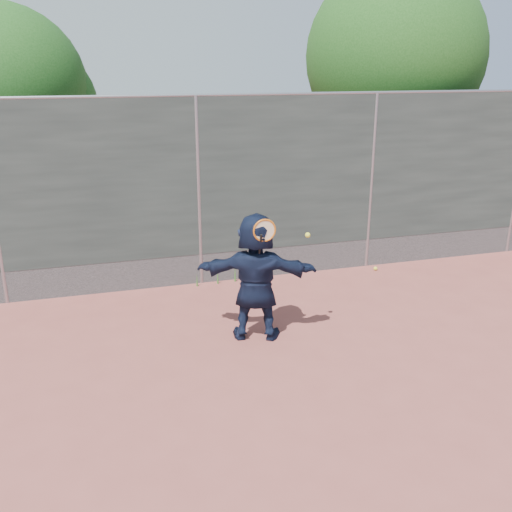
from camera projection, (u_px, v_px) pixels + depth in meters
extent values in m
plane|color=#9E4C42|center=(262.00, 394.00, 6.28)|extent=(80.00, 80.00, 0.00)
imported|color=#121B33|center=(256.00, 277.00, 7.33)|extent=(1.65, 0.98, 1.69)
sphere|color=yellow|center=(375.00, 268.00, 10.01)|extent=(0.07, 0.07, 0.07)
cube|color=#38423D|center=(198.00, 178.00, 8.90)|extent=(20.00, 0.04, 2.50)
cube|color=slate|center=(201.00, 268.00, 9.38)|extent=(20.00, 0.03, 0.50)
cylinder|color=gray|center=(195.00, 95.00, 8.50)|extent=(20.00, 0.05, 0.05)
cylinder|color=gray|center=(199.00, 194.00, 8.98)|extent=(0.06, 0.06, 3.00)
cylinder|color=gray|center=(371.00, 183.00, 9.77)|extent=(0.06, 0.06, 3.00)
torus|color=#C45E12|center=(264.00, 230.00, 6.95)|extent=(0.29, 0.02, 0.29)
cylinder|color=beige|center=(264.00, 230.00, 6.95)|extent=(0.25, 0.01, 0.25)
cylinder|color=black|center=(260.00, 246.00, 7.02)|extent=(0.03, 0.13, 0.33)
sphere|color=yellow|center=(308.00, 235.00, 7.21)|extent=(0.07, 0.07, 0.07)
cylinder|color=#382314|center=(386.00, 169.00, 12.23)|extent=(0.28, 0.28, 2.60)
sphere|color=#23561C|center=(395.00, 56.00, 11.50)|extent=(3.60, 3.60, 3.60)
sphere|color=#23561C|center=(419.00, 74.00, 11.99)|extent=(2.52, 2.52, 2.52)
cylinder|color=#382314|center=(18.00, 191.00, 11.04)|extent=(0.28, 0.28, 2.20)
sphere|color=#23561C|center=(4.00, 88.00, 10.43)|extent=(3.00, 3.00, 3.00)
sphere|color=#23561C|center=(41.00, 104.00, 10.86)|extent=(2.10, 2.10, 2.10)
cone|color=#387226|center=(218.00, 276.00, 9.38)|extent=(0.03, 0.03, 0.26)
cone|color=#387226|center=(235.00, 273.00, 9.47)|extent=(0.03, 0.03, 0.30)
cone|color=#387226|center=(197.00, 280.00, 9.27)|extent=(0.03, 0.03, 0.22)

